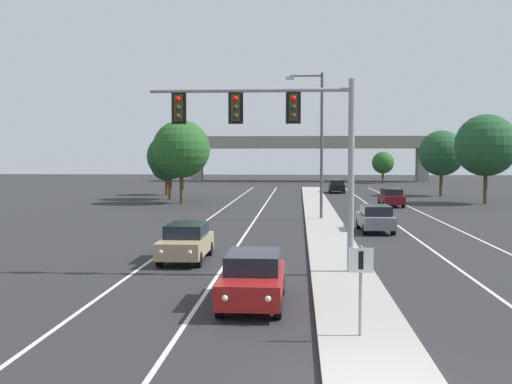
% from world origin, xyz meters
% --- Properties ---
extents(median_island, '(2.40, 110.00, 0.15)m').
position_xyz_m(median_island, '(0.00, 18.00, 0.07)').
color(median_island, '#9E9B93').
rests_on(median_island, ground).
extents(lane_stripe_oncoming_center, '(0.14, 100.00, 0.01)m').
position_xyz_m(lane_stripe_oncoming_center, '(-4.70, 25.00, 0.00)').
color(lane_stripe_oncoming_center, silver).
rests_on(lane_stripe_oncoming_center, ground).
extents(lane_stripe_receding_center, '(0.14, 100.00, 0.01)m').
position_xyz_m(lane_stripe_receding_center, '(4.70, 25.00, 0.00)').
color(lane_stripe_receding_center, silver).
rests_on(lane_stripe_receding_center, ground).
extents(edge_stripe_left, '(0.14, 100.00, 0.01)m').
position_xyz_m(edge_stripe_left, '(-8.00, 25.00, 0.00)').
color(edge_stripe_left, silver).
rests_on(edge_stripe_left, ground).
extents(edge_stripe_right, '(0.14, 100.00, 0.01)m').
position_xyz_m(edge_stripe_right, '(8.00, 25.00, 0.00)').
color(edge_stripe_right, silver).
rests_on(edge_stripe_right, ground).
extents(overhead_signal_mast, '(7.70, 0.44, 7.20)m').
position_xyz_m(overhead_signal_mast, '(-2.37, 11.49, 5.48)').
color(overhead_signal_mast, gray).
rests_on(overhead_signal_mast, median_island).
extents(median_sign_post, '(0.60, 0.10, 2.20)m').
position_xyz_m(median_sign_post, '(-0.17, 3.08, 1.59)').
color(median_sign_post, gray).
rests_on(median_sign_post, median_island).
extents(street_lamp_median, '(2.58, 0.28, 10.00)m').
position_xyz_m(street_lamp_median, '(-0.31, 31.24, 5.79)').
color(street_lamp_median, '#4C4C51').
rests_on(street_lamp_median, median_island).
extents(car_oncoming_red, '(1.84, 4.48, 1.58)m').
position_xyz_m(car_oncoming_red, '(-3.04, 6.61, 0.82)').
color(car_oncoming_red, maroon).
rests_on(car_oncoming_red, ground).
extents(car_oncoming_tan, '(1.83, 4.48, 1.58)m').
position_xyz_m(car_oncoming_tan, '(-6.47, 14.27, 0.82)').
color(car_oncoming_tan, tan).
rests_on(car_oncoming_tan, ground).
extents(car_receding_grey, '(1.90, 4.50, 1.58)m').
position_xyz_m(car_receding_grey, '(2.85, 24.87, 0.82)').
color(car_receding_grey, slate).
rests_on(car_receding_grey, ground).
extents(car_receding_darkred, '(1.86, 4.49, 1.58)m').
position_xyz_m(car_receding_darkred, '(6.46, 43.19, 0.82)').
color(car_receding_darkred, '#5B0F14').
rests_on(car_receding_darkred, ground).
extents(car_receding_black, '(1.89, 4.50, 1.58)m').
position_xyz_m(car_receding_black, '(2.88, 62.47, 0.82)').
color(car_receding_black, black).
rests_on(car_receding_black, ground).
extents(overpass_bridge, '(42.40, 6.40, 7.65)m').
position_xyz_m(overpass_bridge, '(0.00, 94.77, 5.78)').
color(overpass_bridge, gray).
rests_on(overpass_bridge, ground).
extents(tree_far_right_a, '(5.72, 5.72, 8.28)m').
position_xyz_m(tree_far_right_a, '(15.57, 46.74, 5.41)').
color(tree_far_right_a, '#4C3823').
rests_on(tree_far_right_a, ground).
extents(tree_far_right_b, '(3.49, 3.49, 5.05)m').
position_xyz_m(tree_far_right_b, '(11.69, 87.69, 3.29)').
color(tree_far_right_b, '#4C3823').
rests_on(tree_far_right_b, ground).
extents(tree_far_left_b, '(5.36, 5.36, 7.75)m').
position_xyz_m(tree_far_left_b, '(-12.52, 45.18, 5.07)').
color(tree_far_left_b, '#4C3823').
rests_on(tree_far_left_b, ground).
extents(tree_far_left_a, '(4.62, 4.62, 6.68)m').
position_xyz_m(tree_far_left_a, '(-14.65, 50.20, 4.36)').
color(tree_far_left_a, '#4C3823').
rests_on(tree_far_left_a, ground).
extents(tree_far_left_c, '(3.64, 3.64, 5.26)m').
position_xyz_m(tree_far_left_c, '(-16.49, 57.22, 3.43)').
color(tree_far_left_c, '#4C3823').
rests_on(tree_far_left_c, ground).
extents(tree_far_right_c, '(4.99, 4.99, 7.22)m').
position_xyz_m(tree_far_right_c, '(14.00, 57.66, 4.72)').
color(tree_far_right_c, '#4C3823').
rests_on(tree_far_right_c, ground).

